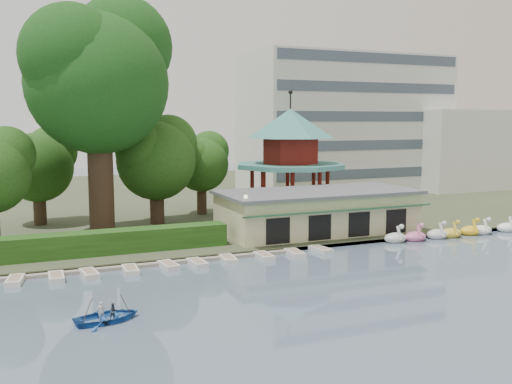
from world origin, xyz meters
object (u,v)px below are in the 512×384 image
pavilion (290,151)px  big_tree (99,71)px  rowboat_with_passengers (107,312)px  boathouse (318,211)px  dock (82,270)px

pavilion → big_tree: bearing=-169.7°
pavilion → rowboat_with_passengers: 35.99m
rowboat_with_passengers → boathouse: bearing=36.3°
pavilion → big_tree: 22.53m
boathouse → dock: bearing=-167.8°
dock → big_tree: big_tree is taller
pavilion → rowboat_with_passengers: (-23.83, -26.06, -6.97)m
dock → rowboat_with_passengers: bearing=-89.1°
dock → boathouse: size_ratio=1.83×
rowboat_with_passengers → pavilion: bearing=47.6°
boathouse → rowboat_with_passengers: bearing=-143.7°
dock → rowboat_with_passengers: (0.17, -11.26, 0.39)m
dock → pavilion: 29.14m
dock → rowboat_with_passengers: rowboat_with_passengers is taller
big_tree → rowboat_with_passengers: (-3.00, -22.27, -14.67)m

